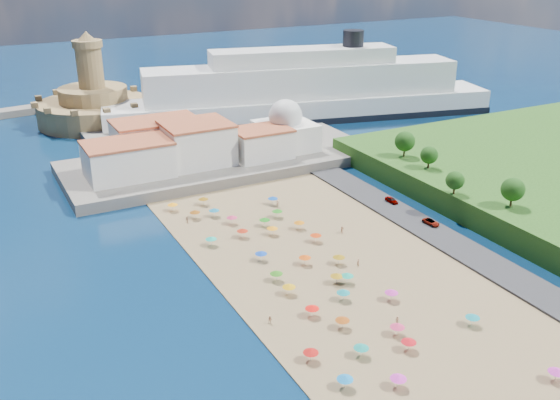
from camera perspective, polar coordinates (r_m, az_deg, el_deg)
ground at (r=119.60m, az=3.91°, el=-7.96°), size 700.00×700.00×0.00m
terrace at (r=182.76m, az=-5.35°, el=3.54°), size 90.00×36.00×3.00m
jetty at (r=208.58m, az=-14.71°, el=5.21°), size 18.00×70.00×2.40m
waterfront_buildings at (r=177.12m, az=-9.41°, el=4.89°), size 57.00×29.00×11.00m
domed_building at (r=186.92m, az=0.50°, el=6.48°), size 16.00×16.00×15.00m
fortress at (r=235.60m, az=-16.63°, el=8.34°), size 40.00×40.00×32.40m
cruise_ship at (r=231.50m, az=2.06°, el=9.68°), size 144.81×53.30×31.40m
beach_parasols at (r=110.66m, az=6.28°, el=-9.48°), size 32.22×116.24×2.20m
beachgoers at (r=124.88m, az=4.43°, el=-5.99°), size 31.85×93.21×1.86m
parked_cars at (r=139.14m, az=16.77°, el=-3.70°), size 2.34×65.91×1.39m
hillside_trees at (r=142.01m, az=22.58°, el=-0.21°), size 14.71×104.38×7.12m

